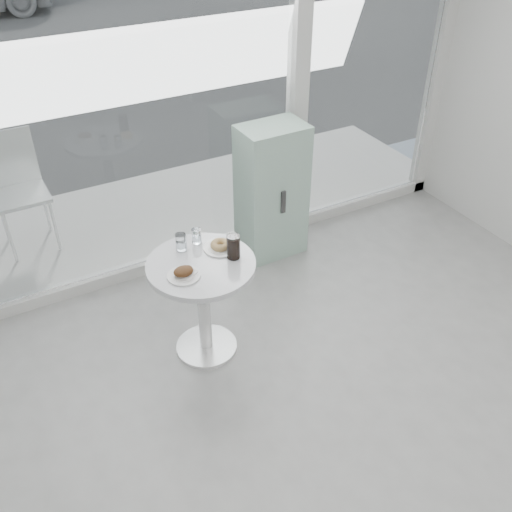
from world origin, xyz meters
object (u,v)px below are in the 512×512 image
plate_fritter (184,273)px  plate_donut (220,246)px  water_tumbler_b (197,237)px  patio_chair (17,184)px  main_table (203,289)px  water_tumbler_a (181,243)px  cola_glass (233,247)px  mint_cabinet (272,192)px

plate_fritter → plate_donut: (0.33, 0.16, -0.01)m
plate_fritter → water_tumbler_b: 0.38m
water_tumbler_b → patio_chair: bearing=117.6°
patio_chair → plate_fritter: size_ratio=4.77×
main_table → patio_chair: patio_chair is taller
patio_chair → water_tumbler_a: (0.79, -1.77, 0.20)m
water_tumbler_a → patio_chair: bearing=114.1°
main_table → plate_fritter: size_ratio=3.62×
patio_chair → water_tumbler_a: 1.95m
plate_fritter → patio_chair: bearing=108.7°
water_tumbler_b → cola_glass: bearing=-62.4°
mint_cabinet → patio_chair: size_ratio=1.17×
patio_chair → plate_donut: patio_chair is taller
plate_fritter → water_tumbler_a: (0.10, 0.28, 0.03)m
plate_donut → water_tumbler_a: 0.26m
plate_fritter → cola_glass: cola_glass is taller
patio_chair → water_tumbler_b: (0.91, -1.75, 0.19)m
patio_chair → water_tumbler_a: patio_chair is taller
plate_donut → water_tumbler_a: (-0.23, 0.12, 0.03)m
patio_chair → plate_donut: 2.15m
water_tumbler_b → cola_glass: 0.31m
patio_chair → main_table: bearing=-67.6°
water_tumbler_b → main_table: bearing=-107.9°
water_tumbler_a → water_tumbler_b: 0.13m
patio_chair → plate_fritter: bearing=-72.0°
plate_donut → mint_cabinet: bearing=42.5°
plate_fritter → cola_glass: bearing=4.8°
main_table → cola_glass: cola_glass is taller
mint_cabinet → water_tumbler_b: (-0.96, -0.63, 0.23)m
main_table → plate_donut: plate_donut is taller
plate_fritter → plate_donut: size_ratio=0.92×
mint_cabinet → cola_glass: (-0.81, -0.91, 0.26)m
plate_fritter → water_tumbler_a: water_tumbler_a is taller
mint_cabinet → patio_chair: (-1.87, 1.11, 0.03)m
plate_donut → water_tumbler_b: 0.18m
patio_chair → plate_fritter: (0.69, -2.05, 0.17)m
water_tumbler_a → water_tumbler_b: bearing=11.6°
patio_chair → cola_glass: size_ratio=5.99×
main_table → cola_glass: size_ratio=4.54×
main_table → water_tumbler_a: bearing=103.8°
patio_chair → cola_glass: patio_chair is taller
main_table → plate_fritter: (-0.15, -0.08, 0.25)m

